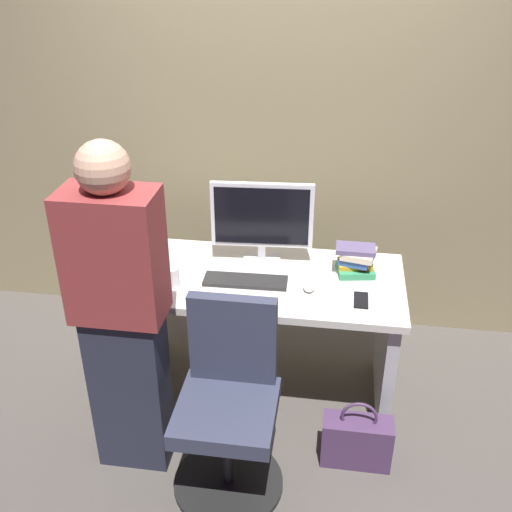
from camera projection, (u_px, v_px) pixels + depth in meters
The scene contains 12 objects.
ground_plane at pixel (257, 385), 3.51m from camera, with size 9.00×9.00×0.00m, color #4C4742.
wall_back at pixel (277, 92), 3.47m from camera, with size 6.40×0.10×3.00m, color #8C7F5B.
desk at pixel (257, 312), 3.26m from camera, with size 1.52×0.71×0.73m.
office_chair at pixel (229, 409), 2.73m from camera, with size 0.52×0.52×0.94m.
person_at_desk at pixel (122, 316), 2.65m from camera, with size 0.40×0.24×1.64m.
monitor at pixel (262, 219), 3.17m from camera, with size 0.54×0.15×0.46m.
keyboard at pixel (245, 281), 3.09m from camera, with size 0.43×0.13×0.02m, color #262626.
mouse at pixel (309, 287), 3.03m from camera, with size 0.06×0.10×0.03m, color white.
cup_near_keyboard at pixel (173, 277), 3.05m from camera, with size 0.06×0.06×0.10m, color silver.
book_stack at pixel (356, 260), 3.15m from camera, with size 0.22×0.20×0.15m.
cell_phone at pixel (361, 300), 2.95m from camera, with size 0.07×0.14×0.01m, color black.
handbag at pixel (357, 440), 2.95m from camera, with size 0.34×0.14×0.38m.
Camera 1 is at (0.38, -2.68, 2.35)m, focal length 42.33 mm.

